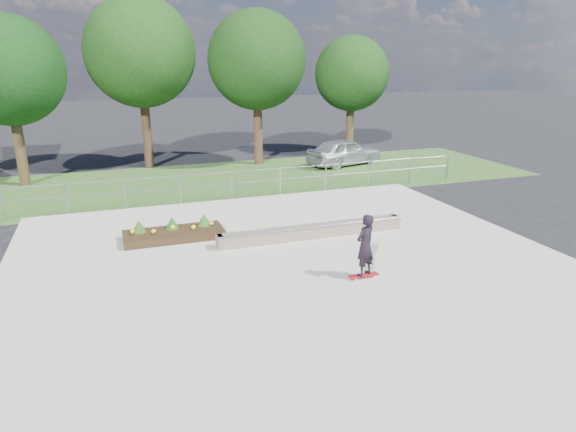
# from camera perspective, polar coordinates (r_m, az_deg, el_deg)

# --- Properties ---
(ground) EXTENTS (120.00, 120.00, 0.00)m
(ground) POSITION_cam_1_polar(r_m,az_deg,el_deg) (13.56, 1.33, -6.31)
(ground) COLOR black
(ground) RESTS_ON ground
(grass_verge) EXTENTS (30.00, 8.00, 0.02)m
(grass_verge) POSITION_cam_1_polar(r_m,az_deg,el_deg) (23.66, -8.20, 3.90)
(grass_verge) COLOR #2D5020
(grass_verge) RESTS_ON ground
(concrete_slab) EXTENTS (15.00, 15.00, 0.06)m
(concrete_slab) POSITION_cam_1_polar(r_m,az_deg,el_deg) (13.55, 1.33, -6.20)
(concrete_slab) COLOR #AFAA9B
(concrete_slab) RESTS_ON ground
(fence) EXTENTS (20.06, 0.06, 1.20)m
(fence) POSITION_cam_1_polar(r_m,az_deg,el_deg) (20.16, -6.27, 3.84)
(fence) COLOR gray
(fence) RESTS_ON ground
(tree_far_left) EXTENTS (4.55, 4.55, 7.15)m
(tree_far_left) POSITION_cam_1_polar(r_m,az_deg,el_deg) (24.86, -28.68, 13.96)
(tree_far_left) COLOR #352515
(tree_far_left) RESTS_ON ground
(tree_mid_left) EXTENTS (5.25, 5.25, 8.25)m
(tree_mid_left) POSITION_cam_1_polar(r_m,az_deg,el_deg) (26.67, -16.09, 17.07)
(tree_mid_left) COLOR black
(tree_mid_left) RESTS_ON ground
(tree_mid_right) EXTENTS (4.90, 4.90, 7.70)m
(tree_mid_right) POSITION_cam_1_polar(r_m,az_deg,el_deg) (26.66, -3.48, 16.87)
(tree_mid_right) COLOR #382116
(tree_mid_right) RESTS_ON ground
(tree_far_right) EXTENTS (4.20, 4.20, 6.60)m
(tree_far_right) POSITION_cam_1_polar(r_m,az_deg,el_deg) (30.27, 7.10, 15.40)
(tree_far_right) COLOR #352615
(tree_far_right) RESTS_ON ground
(grind_ledge) EXTENTS (6.00, 0.44, 0.43)m
(grind_ledge) POSITION_cam_1_polar(r_m,az_deg,el_deg) (15.88, 2.75, -1.70)
(grind_ledge) COLOR #685B4C
(grind_ledge) RESTS_ON concrete_slab
(planter_bed) EXTENTS (3.00, 1.20, 0.61)m
(planter_bed) POSITION_cam_1_polar(r_m,az_deg,el_deg) (16.22, -12.60, -1.78)
(planter_bed) COLOR black
(planter_bed) RESTS_ON concrete_slab
(skateboarder) EXTENTS (0.80, 0.59, 1.68)m
(skateboarder) POSITION_cam_1_polar(r_m,az_deg,el_deg) (12.92, 8.56, -3.27)
(skateboarder) COLOR silver
(skateboarder) RESTS_ON concrete_slab
(parked_car) EXTENTS (4.41, 2.66, 1.41)m
(parked_car) POSITION_cam_1_polar(r_m,az_deg,el_deg) (26.95, 6.29, 7.12)
(parked_car) COLOR #ACB0B6
(parked_car) RESTS_ON ground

